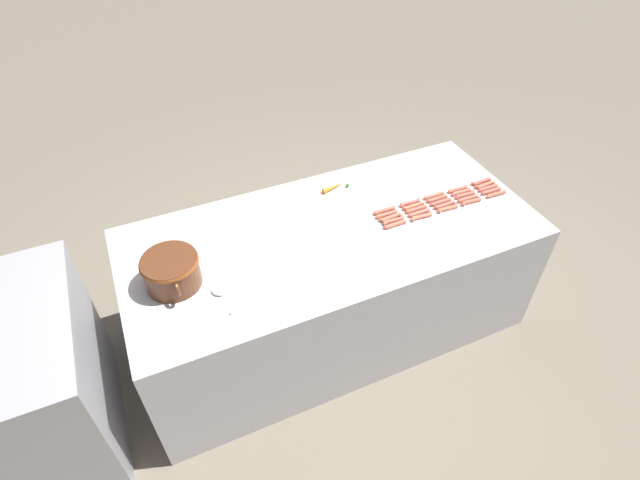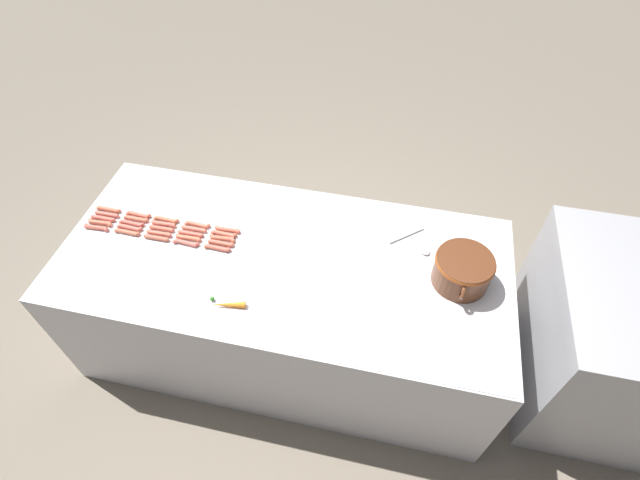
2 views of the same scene
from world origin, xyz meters
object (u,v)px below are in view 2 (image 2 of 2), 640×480
(hot_dog_3, at_px, (197,225))
(hot_dog_23, at_px, (186,243))
(hot_dog_13, at_px, (191,234))
(hot_dog_6, at_px, (136,219))
(hot_dog_10, at_px, (103,218))
(hot_dog_12, at_px, (162,229))
(hot_dog_16, at_px, (130,228))
(hot_dog_0, at_px, (109,209))
(hot_dog_4, at_px, (228,230))
(hot_dog_7, at_px, (164,224))
(hot_dog_18, at_px, (188,238))
(hot_dog_2, at_px, (166,219))
(serving_spoon, at_px, (418,245))
(hot_dog_19, at_px, (221,243))
(hot_dog_11, at_px, (132,223))
(hot_dog_17, at_px, (159,233))
(back_cabinet, at_px, (602,340))
(hot_dog_5, at_px, (107,214))
(hot_dog_8, at_px, (194,229))
(hot_dog_9, at_px, (224,234))
(hot_dog_22, at_px, (156,238))
(hot_dog_21, at_px, (127,232))
(hot_dog_20, at_px, (96,228))
(hot_dog_15, at_px, (100,223))
(hot_dog_24, at_px, (217,248))
(hot_dog_14, at_px, (222,238))
(hot_dog_1, at_px, (138,215))
(carrot, at_px, (227,304))
(bean_pot, at_px, (463,269))

(hot_dog_3, bearing_deg, hot_dog_23, -3.58)
(hot_dog_13, bearing_deg, hot_dog_6, -96.44)
(hot_dog_10, height_order, hot_dog_12, same)
(hot_dog_6, xyz_separation_m, hot_dog_12, (0.04, 0.17, 0.00))
(hot_dog_16, bearing_deg, hot_dog_0, -119.53)
(hot_dog_4, distance_m, hot_dog_7, 0.36)
(hot_dog_23, bearing_deg, hot_dog_18, -178.41)
(hot_dog_2, distance_m, hot_dog_13, 0.19)
(serving_spoon, bearing_deg, hot_dog_23, -78.28)
(hot_dog_19, bearing_deg, hot_dog_11, -93.37)
(hot_dog_2, relative_size, hot_dog_17, 1.00)
(hot_dog_0, xyz_separation_m, serving_spoon, (-0.11, 1.73, -0.00))
(hot_dog_19, bearing_deg, back_cabinet, 92.28)
(hot_dog_5, distance_m, hot_dog_8, 0.52)
(hot_dog_9, height_order, hot_dog_22, same)
(back_cabinet, height_order, hot_dog_21, back_cabinet)
(back_cabinet, xyz_separation_m, hot_dog_0, (-0.02, -2.77, 0.37))
(hot_dog_21, bearing_deg, hot_dog_20, -88.40)
(hot_dog_10, xyz_separation_m, hot_dog_19, (0.03, 0.70, 0.00))
(hot_dog_15, relative_size, hot_dog_24, 1.00)
(hot_dog_14, height_order, hot_dog_20, same)
(hot_dog_12, bearing_deg, hot_dog_21, -69.17)
(hot_dog_20, bearing_deg, hot_dog_17, 95.52)
(hot_dog_4, bearing_deg, hot_dog_22, -68.64)
(hot_dog_20, bearing_deg, hot_dog_8, 101.28)
(hot_dog_0, bearing_deg, hot_dog_20, 1.55)
(hot_dog_5, relative_size, hot_dog_13, 1.00)
(hot_dog_11, bearing_deg, hot_dog_8, 95.52)
(back_cabinet, xyz_separation_m, hot_dog_3, (-0.02, -2.24, 0.37))
(hot_dog_2, relative_size, hot_dog_4, 1.00)
(hot_dog_1, distance_m, hot_dog_5, 0.18)
(hot_dog_5, relative_size, serving_spoon, 0.64)
(hot_dog_1, height_order, hot_dog_2, same)
(hot_dog_8, height_order, hot_dog_14, same)
(hot_dog_22, xyz_separation_m, carrot, (0.32, 0.51, 0.00))
(hot_dog_1, distance_m, hot_dog_13, 0.35)
(hot_dog_5, xyz_separation_m, carrot, (0.42, 0.86, 0.00))
(hot_dog_8, distance_m, hot_dog_12, 0.18)
(hot_dog_10, relative_size, hot_dog_23, 1.00)
(hot_dog_6, bearing_deg, hot_dog_15, -69.00)
(hot_dog_2, xyz_separation_m, carrot, (0.46, 0.52, 0.00))
(hot_dog_6, bearing_deg, hot_dog_23, 72.74)
(serving_spoon, distance_m, carrot, 1.03)
(hot_dog_20, relative_size, hot_dog_23, 1.00)
(hot_dog_24, bearing_deg, serving_spoon, 103.57)
(hot_dog_14, bearing_deg, bean_pot, 89.78)
(back_cabinet, relative_size, hot_dog_22, 6.61)
(hot_dog_0, bearing_deg, hot_dog_17, 73.19)
(hot_dog_23, bearing_deg, hot_dog_19, 101.75)
(hot_dog_3, distance_m, hot_dog_5, 0.52)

